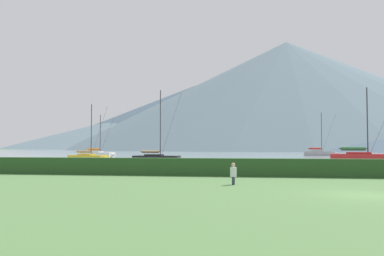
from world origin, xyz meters
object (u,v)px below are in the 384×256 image
sailboat_slip_1 (157,158)px  sailboat_slip_3 (98,154)px  sailboat_slip_0 (363,158)px  sailboat_slip_7 (89,158)px  sailboat_slip_2 (320,153)px  person_seated_viewer (233,173)px

sailboat_slip_1 → sailboat_slip_3: (-17.97, 23.89, 0.03)m
sailboat_slip_0 → sailboat_slip_1: sailboat_slip_0 is taller
sailboat_slip_0 → sailboat_slip_7: sailboat_slip_0 is taller
sailboat_slip_0 → sailboat_slip_7: 37.37m
sailboat_slip_2 → sailboat_slip_7: 57.95m
sailboat_slip_0 → sailboat_slip_3: bearing=161.9°
sailboat_slip_7 → person_seated_viewer: size_ratio=6.60×
sailboat_slip_1 → sailboat_slip_2: size_ratio=0.94×
sailboat_slip_3 → sailboat_slip_2: bearing=38.2°
sailboat_slip_3 → person_seated_viewer: sailboat_slip_3 is taller
sailboat_slip_7 → sailboat_slip_3: bearing=123.2°
sailboat_slip_7 → person_seated_viewer: bearing=-40.6°
sailboat_slip_0 → sailboat_slip_3: sailboat_slip_0 is taller
sailboat_slip_1 → sailboat_slip_7: bearing=167.3°
sailboat_slip_0 → person_seated_viewer: 35.01m
sailboat_slip_0 → person_seated_viewer: size_ratio=7.76×
sailboat_slip_2 → person_seated_viewer: sailboat_slip_2 is taller
sailboat_slip_1 → sailboat_slip_2: bearing=65.4°
sailboat_slip_0 → sailboat_slip_2: 44.72m
sailboat_slip_0 → sailboat_slip_3: size_ratio=1.17×
sailboat_slip_2 → sailboat_slip_3: size_ratio=1.22×
sailboat_slip_7 → person_seated_viewer: 40.11m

